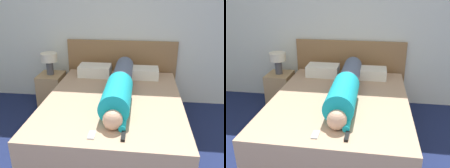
# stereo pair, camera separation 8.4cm
# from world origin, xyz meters

# --- Properties ---
(wall_back) EXTENTS (6.33, 0.06, 2.60)m
(wall_back) POSITION_xyz_m (0.00, 3.82, 1.30)
(wall_back) COLOR silver
(wall_back) RESTS_ON ground_plane
(bed) EXTENTS (1.66, 2.10, 0.57)m
(bed) POSITION_xyz_m (-0.07, 2.60, 0.28)
(bed) COLOR tan
(bed) RESTS_ON ground_plane
(headboard) EXTENTS (1.78, 0.04, 1.04)m
(headboard) POSITION_xyz_m (-0.07, 3.75, 0.52)
(headboard) COLOR olive
(headboard) RESTS_ON ground_plane
(nightstand) EXTENTS (0.38, 0.43, 0.54)m
(nightstand) POSITION_xyz_m (-1.18, 3.43, 0.27)
(nightstand) COLOR tan
(nightstand) RESTS_ON ground_plane
(table_lamp) EXTENTS (0.25, 0.25, 0.35)m
(table_lamp) POSITION_xyz_m (-1.18, 3.43, 0.78)
(table_lamp) COLOR #4C4C51
(table_lamp) RESTS_ON nightstand
(person_lying) EXTENTS (0.32, 1.78, 0.32)m
(person_lying) POSITION_xyz_m (0.00, 2.64, 0.71)
(person_lying) COLOR tan
(person_lying) RESTS_ON bed
(pillow_near_headboard) EXTENTS (0.48, 0.30, 0.17)m
(pillow_near_headboard) POSITION_xyz_m (-0.45, 3.39, 0.65)
(pillow_near_headboard) COLOR silver
(pillow_near_headboard) RESTS_ON bed
(pillow_second) EXTENTS (0.46, 0.30, 0.15)m
(pillow_second) POSITION_xyz_m (0.28, 3.39, 0.64)
(pillow_second) COLOR silver
(pillow_second) RESTS_ON bed
(tv_remote) EXTENTS (0.04, 0.15, 0.02)m
(tv_remote) POSITION_xyz_m (0.11, 1.76, 0.58)
(tv_remote) COLOR black
(tv_remote) RESTS_ON bed
(cell_phone) EXTENTS (0.06, 0.13, 0.01)m
(cell_phone) POSITION_xyz_m (-0.18, 1.75, 0.57)
(cell_phone) COLOR #B2B7BC
(cell_phone) RESTS_ON bed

